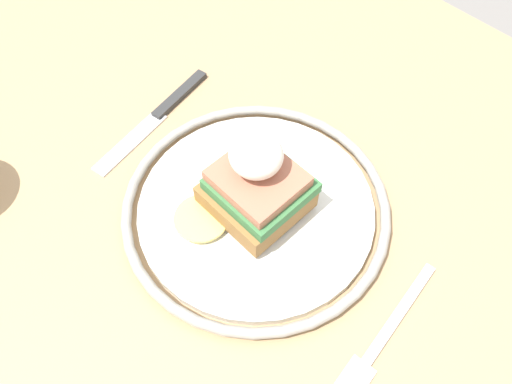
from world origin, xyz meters
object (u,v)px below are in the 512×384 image
object	(u,v)px
sandwich	(256,184)
knife	(162,112)
fork	(384,336)
plate	(256,207)

from	to	relation	value
sandwich	knife	size ratio (longest dim) A/B	0.67
sandwich	knife	distance (m)	0.17
fork	knife	bearing A→B (deg)	-3.80
sandwich	knife	bearing A→B (deg)	-4.32
plate	knife	distance (m)	0.17
knife	plate	bearing A→B (deg)	175.40
plate	sandwich	size ratio (longest dim) A/B	2.22
plate	sandwich	distance (m)	0.04
plate	fork	distance (m)	0.17
plate	knife	bearing A→B (deg)	-4.60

